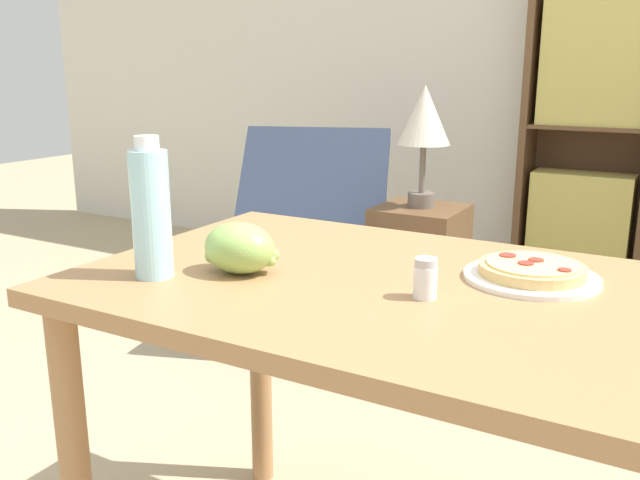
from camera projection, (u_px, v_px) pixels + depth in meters
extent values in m
cube|color=silver|center=(626.00, 36.00, 3.31)|extent=(8.00, 0.05, 2.60)
cube|color=#A37549|center=(419.00, 295.00, 1.24)|extent=(1.28, 0.76, 0.03)
cylinder|color=#A37549|center=(76.00, 478.00, 1.34)|extent=(0.06, 0.06, 0.74)
cylinder|color=#A37549|center=(260.00, 359.00, 1.88)|extent=(0.06, 0.06, 0.74)
cylinder|color=white|center=(531.00, 277.00, 1.26)|extent=(0.25, 0.25, 0.01)
cylinder|color=#DBB26B|center=(532.00, 270.00, 1.26)|extent=(0.20, 0.20, 0.02)
cylinder|color=#EACC7A|center=(532.00, 264.00, 1.26)|extent=(0.17, 0.17, 0.00)
cylinder|color=#A83328|center=(565.00, 270.00, 1.21)|extent=(0.02, 0.02, 0.00)
cylinder|color=#A83328|center=(508.00, 255.00, 1.30)|extent=(0.03, 0.03, 0.00)
cylinder|color=#A83328|center=(536.00, 260.00, 1.27)|extent=(0.03, 0.03, 0.00)
cylinder|color=#A83328|center=(526.00, 263.00, 1.25)|extent=(0.03, 0.03, 0.00)
ellipsoid|color=#93BC5B|center=(239.00, 248.00, 1.30)|extent=(0.14, 0.11, 0.10)
sphere|color=#93BC5B|center=(270.00, 261.00, 1.29)|extent=(0.02, 0.02, 0.02)
sphere|color=#93BC5B|center=(261.00, 256.00, 1.35)|extent=(0.03, 0.03, 0.03)
sphere|color=#93BC5B|center=(258.00, 253.00, 1.34)|extent=(0.02, 0.02, 0.02)
sphere|color=#93BC5B|center=(274.00, 255.00, 1.30)|extent=(0.02, 0.02, 0.02)
sphere|color=#93BC5B|center=(220.00, 249.00, 1.32)|extent=(0.03, 0.03, 0.03)
sphere|color=#93BC5B|center=(217.00, 252.00, 1.29)|extent=(0.03, 0.03, 0.03)
sphere|color=#93BC5B|center=(211.00, 256.00, 1.31)|extent=(0.03, 0.03, 0.03)
cylinder|color=#A3DBEA|center=(151.00, 215.00, 1.26)|extent=(0.07, 0.07, 0.24)
cylinder|color=white|center=(147.00, 143.00, 1.23)|extent=(0.04, 0.04, 0.03)
cylinder|color=white|center=(425.00, 282.00, 1.16)|extent=(0.04, 0.04, 0.06)
cylinder|color=#B7B7BC|center=(426.00, 262.00, 1.15)|extent=(0.04, 0.04, 0.01)
cube|color=slate|center=(303.00, 323.00, 3.00)|extent=(0.77, 0.73, 0.10)
cube|color=#2D384C|center=(293.00, 260.00, 2.86)|extent=(0.81, 0.70, 0.14)
cube|color=#2D384C|center=(312.00, 191.00, 3.08)|extent=(0.77, 0.61, 0.55)
cube|color=brown|center=(529.00, 124.00, 3.47)|extent=(0.04, 0.29, 1.73)
cube|color=brown|center=(594.00, 125.00, 3.45)|extent=(0.62, 0.01, 1.73)
cube|color=brown|center=(573.00, 290.00, 3.54)|extent=(0.55, 0.27, 0.02)
cube|color=#CCBC5B|center=(578.00, 232.00, 3.44)|extent=(0.48, 0.20, 0.61)
cube|color=brown|center=(589.00, 127.00, 3.33)|extent=(0.55, 0.27, 0.02)
cube|color=#CCBC5B|center=(595.00, 61.00, 3.23)|extent=(0.48, 0.20, 0.61)
cube|color=brown|center=(418.00, 277.00, 2.83)|extent=(0.34, 0.34, 0.60)
cylinder|color=#665B51|center=(421.00, 200.00, 2.75)|extent=(0.11, 0.11, 0.06)
cylinder|color=#665B51|center=(422.00, 169.00, 2.72)|extent=(0.02, 0.02, 0.19)
cone|color=beige|center=(425.00, 115.00, 2.66)|extent=(0.21, 0.21, 0.23)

